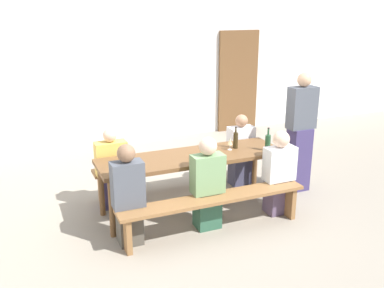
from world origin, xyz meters
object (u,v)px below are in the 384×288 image
Objects in this scene: wooden_door at (238,81)px; tasting_table at (192,161)px; wine_bottle_2 at (268,142)px; seated_guest_far_0 at (112,171)px; bench_far at (174,167)px; wine_glass_1 at (122,162)px; wine_glass_0 at (230,142)px; seated_guest_near_0 at (128,197)px; seated_guest_far_1 at (240,152)px; wine_bottle_0 at (236,140)px; bench_near at (214,204)px; seated_guest_near_2 at (279,175)px; standing_host at (300,135)px; seated_guest_near_1 at (208,185)px; wine_bottle_1 at (206,153)px.

wooden_door reaches higher than tasting_table.
seated_guest_far_0 reaches higher than wine_bottle_2.
wine_glass_1 reaches higher than bench_far.
seated_guest_far_0 is at bearing -170.78° from bench_far.
wine_glass_0 is (0.54, 0.01, 0.19)m from tasting_table.
wine_glass_1 is at bearing -168.48° from tasting_table.
seated_guest_far_1 is at bearing -62.80° from seated_guest_near_0.
wine_glass_1 is 0.14× the size of seated_guest_far_0.
tasting_table is at bearing -127.03° from wooden_door.
bench_near is at bearing -132.71° from wine_bottle_0.
standing_host reaches higher than seated_guest_near_2.
wine_bottle_0 is at bearing -71.19° from seated_guest_near_0.
wooden_door is 4.62m from bench_near.
seated_guest_far_1 reaches higher than wine_glass_1.
seated_guest_near_2 is (1.00, 0.00, -0.02)m from seated_guest_near_1.
wine_glass_1 is at bearing 175.56° from wine_bottle_1.
wine_bottle_2 is 2.00m from seated_guest_near_0.
wine_glass_0 is (-1.89, -3.21, -0.19)m from wooden_door.
wine_bottle_2 is 1.89× the size of wine_glass_0.
bench_near is at bearing -90.00° from bench_far.
wooden_door is at bearing 67.15° from wine_bottle_2.
wine_bottle_1 is at bearing 79.43° from bench_near.
bench_near is at bearing -25.91° from wine_glass_1.
wine_bottle_2 is 0.29× the size of seated_guest_far_0.
seated_guest_near_0 is at bearing -171.41° from wine_bottle_2.
seated_guest_far_1 is (1.01, 1.01, -0.04)m from seated_guest_near_1.
seated_guest_far_1 is 0.63× the size of standing_host.
wine_bottle_0 is 0.26× the size of seated_guest_near_1.
seated_guest_near_2 is at bearing -58.67° from wine_bottle_0.
wine_bottle_1 is 0.27× the size of seated_guest_near_2.
wine_bottle_2 is at bearing 69.52° from seated_guest_far_0.
wine_glass_0 is at bearing -47.64° from seated_guest_near_1.
seated_guest_near_1 is at bearing -44.94° from seated_guest_far_1.
seated_guest_near_2 is (-1.45, -3.72, -0.53)m from wooden_door.
standing_host is at bearing -2.00° from wine_bottle_0.
tasting_table is 1.12m from seated_guest_far_1.
wine_bottle_1 is 0.40m from seated_guest_near_1.
seated_guest_near_1 is (-0.02, -0.50, -0.13)m from tasting_table.
tasting_table is 15.45× the size of wine_glass_1.
wooden_door is at bearing 59.61° from wine_glass_0.
wooden_door is 4.35m from seated_guest_far_0.
wine_bottle_0 is at bearing -50.25° from seated_guest_near_1.
seated_guest_far_0 reaches higher than wine_glass_1.
seated_guest_near_0 is 1.03× the size of seated_guest_near_1.
seated_guest_near_2 is at bearing 62.13° from seated_guest_far_0.
seated_guest_near_0 is at bearing -62.80° from seated_guest_far_1.
wine_glass_0 is at bearing -120.39° from wooden_door.
wine_glass_0 is at bearing -41.88° from seated_guest_far_1.
seated_guest_far_0 is at bearing -2.68° from seated_guest_near_0.
seated_guest_near_1 is 1.43m from seated_guest_far_1.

